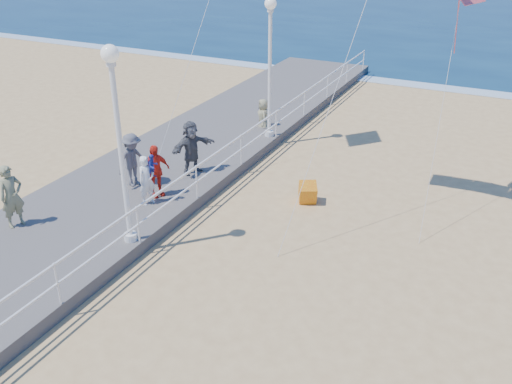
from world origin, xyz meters
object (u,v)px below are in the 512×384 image
at_px(spectator_3, 155,171).
at_px(beach_walker_c, 263,117).
at_px(box_kite, 308,194).
at_px(woman_holding_toddler, 147,180).
at_px(lamp_post_far, 270,54).
at_px(toddler_held, 153,166).
at_px(lamp_post_mid, 118,128).
at_px(spectator_6, 12,196).
at_px(spectator_5, 191,147).
at_px(spectator_2, 132,160).

xyz_separation_m(spectator_3, beach_walker_c, (0.22, 7.37, -0.47)).
bearing_deg(box_kite, woman_holding_toddler, -172.09).
distance_m(lamp_post_far, toddler_held, 7.15).
bearing_deg(lamp_post_mid, toddler_held, 107.96).
height_order(lamp_post_far, spectator_6, lamp_post_far).
height_order(spectator_5, beach_walker_c, spectator_5).
distance_m(lamp_post_mid, woman_holding_toddler, 3.32).
xyz_separation_m(spectator_2, box_kite, (5.30, 2.05, -0.99)).
distance_m(lamp_post_mid, toddler_held, 3.07).
height_order(lamp_post_mid, woman_holding_toddler, lamp_post_mid).
xyz_separation_m(lamp_post_far, woman_holding_toddler, (-0.86, -6.97, -2.48)).
bearing_deg(woman_holding_toddler, spectator_2, 72.60).
bearing_deg(lamp_post_far, spectator_6, -109.36).
bearing_deg(lamp_post_far, spectator_2, -108.55).
distance_m(lamp_post_mid, spectator_2, 4.27).
relative_size(lamp_post_mid, toddler_held, 7.25).
bearing_deg(beach_walker_c, spectator_5, -36.89).
distance_m(lamp_post_mid, beach_walker_c, 10.37).
distance_m(beach_walker_c, box_kite, 6.39).
relative_size(toddler_held, spectator_5, 0.40).
distance_m(lamp_post_mid, spectator_6, 4.22).
bearing_deg(spectator_3, lamp_post_far, 18.60).
height_order(spectator_3, box_kite, spectator_3).
relative_size(spectator_2, spectator_6, 0.96).
relative_size(toddler_held, spectator_6, 0.40).
relative_size(lamp_post_mid, lamp_post_far, 1.00).
height_order(toddler_held, spectator_3, spectator_3).
relative_size(lamp_post_far, woman_holding_toddler, 3.42).
bearing_deg(beach_walker_c, lamp_post_mid, -31.08).
bearing_deg(spectator_2, spectator_6, 173.65).
distance_m(lamp_post_far, woman_holding_toddler, 7.45).
relative_size(lamp_post_mid, beach_walker_c, 3.41).
bearing_deg(spectator_6, lamp_post_mid, -60.80).
relative_size(woman_holding_toddler, toddler_held, 2.12).
xyz_separation_m(lamp_post_mid, toddler_held, (-0.71, 2.18, -2.04)).
bearing_deg(spectator_5, toddler_held, -153.65).
relative_size(spectator_5, beach_walker_c, 1.18).
distance_m(lamp_post_far, beach_walker_c, 3.11).
xyz_separation_m(lamp_post_mid, spectator_6, (-3.43, -0.77, -2.34)).
bearing_deg(box_kite, spectator_3, -177.83).
xyz_separation_m(spectator_3, spectator_6, (-2.50, -3.34, 0.07)).
distance_m(spectator_2, spectator_3, 1.16).
bearing_deg(box_kite, lamp_post_far, 101.37).
bearing_deg(spectator_6, spectator_2, -4.10).
xyz_separation_m(woman_holding_toddler, beach_walker_c, (0.15, 7.91, -0.40)).
relative_size(spectator_5, box_kite, 3.08).
height_order(lamp_post_mid, box_kite, lamp_post_mid).
bearing_deg(spectator_5, spectator_3, -159.28).
bearing_deg(toddler_held, box_kite, -36.12).
bearing_deg(lamp_post_mid, lamp_post_far, 90.00).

